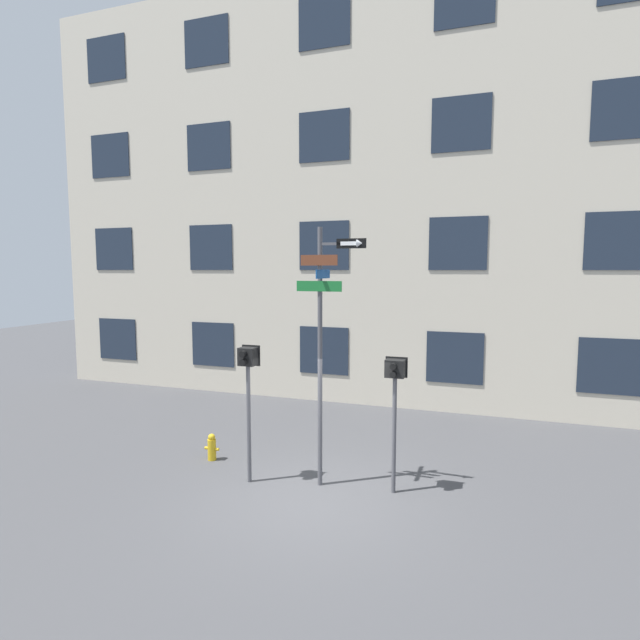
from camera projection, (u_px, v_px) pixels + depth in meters
ground_plane at (312, 501)px, 9.04m from camera, size 60.00×60.00×0.00m
building_facade at (391, 190)px, 14.88m from camera, size 24.00×0.63×13.12m
street_sign_pole at (323, 334)px, 9.42m from camera, size 1.33×0.77×4.97m
pedestrian_signal_left at (248, 377)px, 9.67m from camera, size 0.38×0.40×2.72m
pedestrian_signal_right at (395, 387)px, 9.20m from camera, size 0.41×0.40×2.57m
fire_hydrant at (212, 447)px, 10.98m from camera, size 0.34×0.18×0.59m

